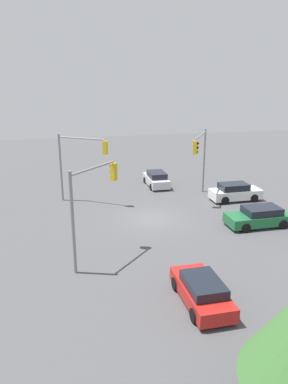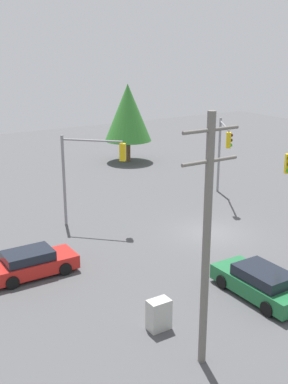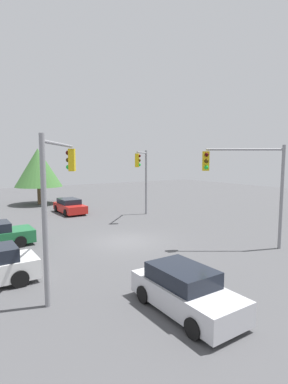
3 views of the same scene
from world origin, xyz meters
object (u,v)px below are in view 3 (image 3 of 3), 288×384
at_px(sedan_red, 70,206).
at_px(traffic_signal_cross, 250,177).
at_px(traffic_signal_aux, 143,171).
at_px(sedan_silver, 185,291).
at_px(traffic_signal_main, 58,183).

height_order(sedan_red, traffic_signal_cross, traffic_signal_cross).
bearing_deg(traffic_signal_aux, traffic_signal_cross, 44.00).
relative_size(sedan_red, sedan_silver, 1.06).
height_order(traffic_signal_cross, traffic_signal_aux, traffic_signal_aux).
xyz_separation_m(sedan_silver, traffic_signal_aux, (-14.03, 7.57, 3.28)).
relative_size(sedan_red, traffic_signal_aux, 0.75).
relative_size(traffic_signal_main, traffic_signal_cross, 1.01).
height_order(sedan_silver, traffic_signal_aux, traffic_signal_aux).
bearing_deg(traffic_signal_main, sedan_red, 11.16).
distance_m(sedan_red, traffic_signal_main, 16.46).
xyz_separation_m(sedan_red, traffic_signal_cross, (16.15, 4.45, 3.34)).
distance_m(traffic_signal_cross, traffic_signal_aux, 10.72).
relative_size(sedan_red, traffic_signal_main, 0.74).
distance_m(sedan_red, traffic_signal_cross, 17.08).
bearing_deg(traffic_signal_cross, sedan_red, -41.08).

